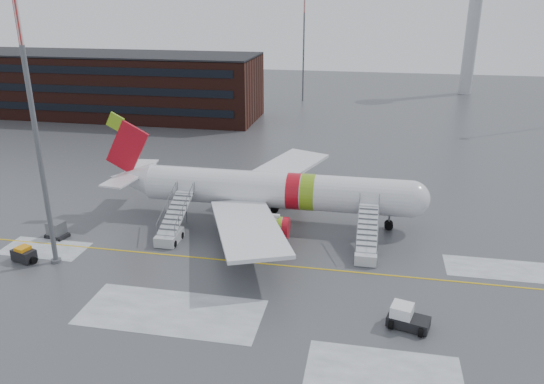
% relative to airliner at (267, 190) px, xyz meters
% --- Properties ---
extents(ground, '(260.00, 260.00, 0.00)m').
position_rel_airliner_xyz_m(ground, '(2.36, -8.97, -3.42)').
color(ground, '#494C4F').
rests_on(ground, ground).
extents(airliner, '(35.03, 32.97, 11.18)m').
position_rel_airliner_xyz_m(airliner, '(0.00, 0.00, 0.00)').
color(airliner, silver).
rests_on(airliner, ground).
extents(airstair_fwd, '(2.05, 7.70, 3.48)m').
position_rel_airliner_xyz_m(airstair_fwd, '(10.79, -6.54, -2.35)').
color(airstair_fwd, silver).
rests_on(airstair_fwd, ground).
extents(airstair_aft, '(2.05, 7.70, 3.48)m').
position_rel_airliner_xyz_m(airstair_aft, '(-8.34, -6.54, -2.35)').
color(airstair_aft, '#B1B4B8').
rests_on(airstair_aft, ground).
extents(pushback_tug, '(3.30, 2.80, 1.71)m').
position_rel_airliner_xyz_m(pushback_tug, '(13.96, -17.44, -2.66)').
color(pushback_tug, black).
rests_on(pushback_tug, ground).
extents(uld_container, '(2.32, 1.90, 1.67)m').
position_rel_airliner_xyz_m(uld_container, '(-19.84, -8.42, -2.64)').
color(uld_container, black).
rests_on(uld_container, ground).
extents(baggage_tractor, '(2.87, 1.81, 1.42)m').
position_rel_airliner_xyz_m(baggage_tractor, '(-19.96, -13.57, -2.82)').
color(baggage_tractor, black).
rests_on(baggage_tractor, ground).
extents(light_mast_near, '(1.20, 1.20, 24.28)m').
position_rel_airliner_xyz_m(light_mast_near, '(-16.97, -13.24, 9.18)').
color(light_mast_near, '#595B60').
rests_on(light_mast_near, ground).
extents(terminal_building, '(62.00, 16.11, 12.30)m').
position_rel_airliner_xyz_m(terminal_building, '(-42.64, 46.01, 2.78)').
color(terminal_building, '#3F1E16').
rests_on(terminal_building, ground).
extents(control_tower, '(6.40, 6.40, 30.00)m').
position_rel_airliner_xyz_m(control_tower, '(32.36, 86.03, 15.33)').
color(control_tower, '#B2B5BA').
rests_on(control_tower, ground).
extents(light_mast_far_n, '(1.20, 1.20, 24.25)m').
position_rel_airliner_xyz_m(light_mast_far_n, '(-5.64, 69.03, 10.42)').
color(light_mast_far_n, '#595B60').
rests_on(light_mast_far_n, ground).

